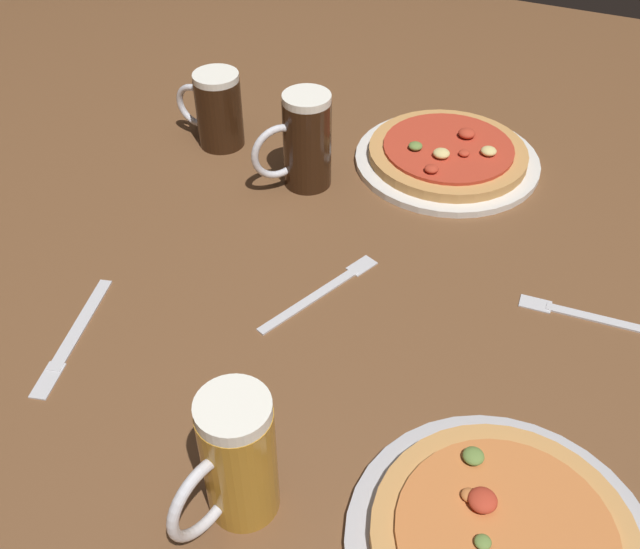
{
  "coord_description": "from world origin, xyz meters",
  "views": [
    {
      "loc": [
        0.31,
        -0.7,
        0.71
      ],
      "look_at": [
        0.0,
        0.0,
        0.02
      ],
      "focal_mm": 40.16,
      "sensor_mm": 36.0,
      "label": 1
    }
  ],
  "objects_px": {
    "fork_left": "(322,291)",
    "fork_spare": "(598,318)",
    "beer_mug_amber": "(236,461)",
    "knife_right": "(74,335)",
    "pizza_plate_far": "(447,155)",
    "beer_mug_pale": "(304,142)",
    "beer_mug_dark": "(217,110)",
    "pizza_plate_near": "(503,542)"
  },
  "relations": [
    {
      "from": "fork_left",
      "to": "fork_spare",
      "type": "relative_size",
      "value": 0.94
    },
    {
      "from": "pizza_plate_far",
      "to": "beer_mug_pale",
      "type": "height_order",
      "value": "beer_mug_pale"
    },
    {
      "from": "beer_mug_dark",
      "to": "fork_spare",
      "type": "height_order",
      "value": "beer_mug_dark"
    },
    {
      "from": "beer_mug_dark",
      "to": "knife_right",
      "type": "distance_m",
      "value": 0.52
    },
    {
      "from": "pizza_plate_far",
      "to": "fork_spare",
      "type": "bearing_deg",
      "value": -44.45
    },
    {
      "from": "pizza_plate_far",
      "to": "knife_right",
      "type": "xyz_separation_m",
      "value": [
        -0.34,
        -0.61,
        -0.01
      ]
    },
    {
      "from": "beer_mug_amber",
      "to": "knife_right",
      "type": "bearing_deg",
      "value": 158.34
    },
    {
      "from": "beer_mug_dark",
      "to": "beer_mug_pale",
      "type": "relative_size",
      "value": 0.84
    },
    {
      "from": "pizza_plate_near",
      "to": "beer_mug_amber",
      "type": "height_order",
      "value": "beer_mug_amber"
    },
    {
      "from": "beer_mug_dark",
      "to": "beer_mug_amber",
      "type": "xyz_separation_m",
      "value": [
        0.39,
        -0.64,
        0.02
      ]
    },
    {
      "from": "pizza_plate_near",
      "to": "beer_mug_pale",
      "type": "relative_size",
      "value": 1.97
    },
    {
      "from": "beer_mug_pale",
      "to": "knife_right",
      "type": "height_order",
      "value": "beer_mug_pale"
    },
    {
      "from": "pizza_plate_far",
      "to": "beer_mug_amber",
      "type": "height_order",
      "value": "beer_mug_amber"
    },
    {
      "from": "beer_mug_pale",
      "to": "knife_right",
      "type": "distance_m",
      "value": 0.48
    },
    {
      "from": "knife_right",
      "to": "fork_spare",
      "type": "bearing_deg",
      "value": 26.3
    },
    {
      "from": "pizza_plate_near",
      "to": "pizza_plate_far",
      "type": "distance_m",
      "value": 0.73
    },
    {
      "from": "fork_left",
      "to": "knife_right",
      "type": "relative_size",
      "value": 0.97
    },
    {
      "from": "pizza_plate_near",
      "to": "beer_mug_amber",
      "type": "bearing_deg",
      "value": -167.03
    },
    {
      "from": "pizza_plate_near",
      "to": "fork_spare",
      "type": "relative_size",
      "value": 1.44
    },
    {
      "from": "beer_mug_pale",
      "to": "knife_right",
      "type": "xyz_separation_m",
      "value": [
        -0.14,
        -0.46,
        -0.08
      ]
    },
    {
      "from": "pizza_plate_near",
      "to": "beer_mug_dark",
      "type": "xyz_separation_m",
      "value": [
        -0.66,
        0.58,
        0.05
      ]
    },
    {
      "from": "pizza_plate_near",
      "to": "pizza_plate_far",
      "type": "height_order",
      "value": "same"
    },
    {
      "from": "pizza_plate_far",
      "to": "beer_mug_pale",
      "type": "bearing_deg",
      "value": -142.58
    },
    {
      "from": "beer_mug_amber",
      "to": "knife_right",
      "type": "relative_size",
      "value": 0.78
    },
    {
      "from": "pizza_plate_near",
      "to": "knife_right",
      "type": "bearing_deg",
      "value": 173.57
    },
    {
      "from": "fork_left",
      "to": "pizza_plate_far",
      "type": "bearing_deg",
      "value": 80.08
    },
    {
      "from": "beer_mug_amber",
      "to": "fork_left",
      "type": "distance_m",
      "value": 0.36
    },
    {
      "from": "pizza_plate_far",
      "to": "beer_mug_pale",
      "type": "xyz_separation_m",
      "value": [
        -0.21,
        -0.16,
        0.07
      ]
    },
    {
      "from": "fork_left",
      "to": "fork_spare",
      "type": "height_order",
      "value": "same"
    },
    {
      "from": "pizza_plate_far",
      "to": "beer_mug_dark",
      "type": "height_order",
      "value": "beer_mug_dark"
    },
    {
      "from": "knife_right",
      "to": "fork_left",
      "type": "bearing_deg",
      "value": 38.28
    },
    {
      "from": "beer_mug_dark",
      "to": "fork_left",
      "type": "relative_size",
      "value": 0.66
    },
    {
      "from": "beer_mug_dark",
      "to": "beer_mug_amber",
      "type": "bearing_deg",
      "value": -58.66
    },
    {
      "from": "fork_left",
      "to": "fork_spare",
      "type": "distance_m",
      "value": 0.39
    },
    {
      "from": "pizza_plate_far",
      "to": "fork_spare",
      "type": "distance_m",
      "value": 0.42
    },
    {
      "from": "knife_right",
      "to": "fork_spare",
      "type": "distance_m",
      "value": 0.72
    },
    {
      "from": "pizza_plate_far",
      "to": "beer_mug_amber",
      "type": "bearing_deg",
      "value": -91.15
    },
    {
      "from": "beer_mug_pale",
      "to": "fork_left",
      "type": "bearing_deg",
      "value": -60.47
    },
    {
      "from": "pizza_plate_near",
      "to": "pizza_plate_far",
      "type": "bearing_deg",
      "value": 110.6
    },
    {
      "from": "fork_left",
      "to": "beer_mug_amber",
      "type": "bearing_deg",
      "value": -80.93
    },
    {
      "from": "fork_left",
      "to": "fork_spare",
      "type": "xyz_separation_m",
      "value": [
        0.37,
        0.1,
        0.0
      ]
    },
    {
      "from": "fork_left",
      "to": "knife_right",
      "type": "xyz_separation_m",
      "value": [
        -0.27,
        -0.21,
        0.0
      ]
    }
  ]
}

